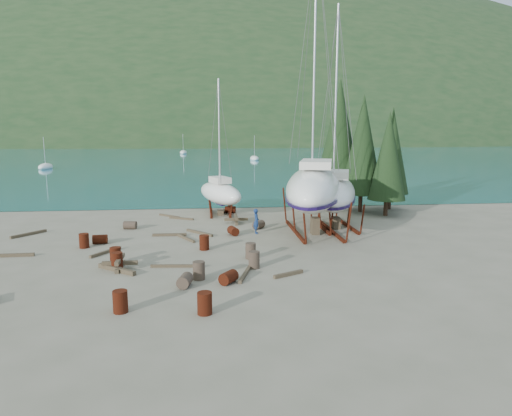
{
  "coord_description": "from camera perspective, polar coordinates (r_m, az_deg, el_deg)",
  "views": [
    {
      "loc": [
        -0.53,
        -25.96,
        7.08
      ],
      "look_at": [
        2.45,
        3.0,
        2.05
      ],
      "focal_mm": 32.0,
      "sensor_mm": 36.0,
      "label": 1
    }
  ],
  "objects": [
    {
      "name": "timber_7",
      "position": [
        22.62,
        4.09,
        -8.24
      ],
      "size": [
        1.61,
        0.96,
        0.17
      ],
      "primitive_type": "cube",
      "rotation": [
        0.0,
        0.0,
        2.05
      ],
      "color": "brown",
      "rests_on": "ground"
    },
    {
      "name": "drum_8",
      "position": [
        29.52,
        -20.7,
        -3.84
      ],
      "size": [
        0.58,
        0.58,
        0.88
      ],
      "primitive_type": "cylinder",
      "color": "#54190E",
      "rests_on": "ground"
    },
    {
      "name": "ground",
      "position": [
        26.91,
        -4.56,
        -5.48
      ],
      "size": [
        600.0,
        600.0,
        0.0
      ],
      "primitive_type": "plane",
      "color": "#6B6654",
      "rests_on": "ground"
    },
    {
      "name": "cypress_near_right",
      "position": [
        40.15,
        13.18,
        7.71
      ],
      "size": [
        3.6,
        3.6,
        10.0
      ],
      "color": "black",
      "rests_on": "ground"
    },
    {
      "name": "drum_11",
      "position": [
        32.94,
        0.34,
        -2.1
      ],
      "size": [
        1.01,
        1.05,
        0.58
      ],
      "primitive_type": "cylinder",
      "rotation": [
        1.57,
        0.0,
        2.46
      ],
      "color": "#2D2823",
      "rests_on": "ground"
    },
    {
      "name": "timber_16",
      "position": [
        24.24,
        -17.02,
        -7.34
      ],
      "size": [
        2.15,
        1.81,
        0.23
      ],
      "primitive_type": "cube",
      "rotation": [
        0.0,
        0.0,
        0.89
      ],
      "color": "brown",
      "rests_on": "ground"
    },
    {
      "name": "timber_9",
      "position": [
        36.85,
        -9.31,
        -1.29
      ],
      "size": [
        1.98,
        1.11,
        0.15
      ],
      "primitive_type": "cube",
      "rotation": [
        0.0,
        0.0,
        1.1
      ],
      "color": "brown",
      "rests_on": "ground"
    },
    {
      "name": "drum_5",
      "position": [
        23.67,
        -0.24,
        -6.49
      ],
      "size": [
        0.58,
        0.58,
        0.88
      ],
      "primitive_type": "cylinder",
      "color": "#2D2823",
      "rests_on": "ground"
    },
    {
      "name": "small_sailboat_shore",
      "position": [
        38.41,
        -4.52,
        1.94
      ],
      "size": [
        4.59,
        7.3,
        11.18
      ],
      "rotation": [
        0.0,
        0.0,
        0.37
      ],
      "color": "white",
      "rests_on": "ground"
    },
    {
      "name": "drum_7",
      "position": [
        18.13,
        -6.43,
        -11.74
      ],
      "size": [
        0.58,
        0.58,
        0.88
      ],
      "primitive_type": "cylinder",
      "color": "#54190E",
      "rests_on": "ground"
    },
    {
      "name": "drum_4",
      "position": [
        39.2,
        -3.23,
        -0.19
      ],
      "size": [
        0.98,
        0.75,
        0.58
      ],
      "primitive_type": "cylinder",
      "rotation": [
        1.57,
        0.0,
        1.36
      ],
      "color": "#54190E",
      "rests_on": "ground"
    },
    {
      "name": "moored_boat_far",
      "position": [
        136.33,
        -9.08,
        6.87
      ],
      "size": [
        2.0,
        5.0,
        6.05
      ],
      "color": "white",
      "rests_on": "ground"
    },
    {
      "name": "timber_10",
      "position": [
        31.57,
        -7.08,
        -3.08
      ],
      "size": [
        1.87,
        2.12,
        0.16
      ],
      "primitive_type": "cube",
      "rotation": [
        0.0,
        0.0,
        0.71
      ],
      "color": "brown",
      "rests_on": "ground"
    },
    {
      "name": "drum_16",
      "position": [
        22.1,
        -7.16,
        -7.76
      ],
      "size": [
        0.58,
        0.58,
        0.88
      ],
      "primitive_type": "cylinder",
      "color": "#2D2823",
      "rests_on": "ground"
    },
    {
      "name": "drum_12",
      "position": [
        21.47,
        -3.45,
        -8.65
      ],
      "size": [
        0.98,
        1.05,
        0.58
      ],
      "primitive_type": "cylinder",
      "rotation": [
        1.57,
        0.0,
        2.53
      ],
      "color": "#54190E",
      "rests_on": "ground"
    },
    {
      "name": "large_sailboat_near",
      "position": [
        31.6,
        7.24,
        2.57
      ],
      "size": [
        6.88,
        12.92,
        19.53
      ],
      "rotation": [
        0.0,
        0.0,
        -0.28
      ],
      "color": "white",
      "rests_on": "ground"
    },
    {
      "name": "far_house_center",
      "position": [
        216.87,
        -11.15,
        8.52
      ],
      "size": [
        6.6,
        5.6,
        5.6
      ],
      "color": "beige",
      "rests_on": "ground"
    },
    {
      "name": "drum_6",
      "position": [
        30.98,
        -2.87,
        -2.87
      ],
      "size": [
        0.81,
        1.01,
        0.58
      ],
      "primitive_type": "cylinder",
      "rotation": [
        1.57,
        0.0,
        0.3
      ],
      "color": "#54190E",
      "rests_on": "ground"
    },
    {
      "name": "cypress_mid_right",
      "position": [
        38.84,
        16.2,
        6.23
      ],
      "size": [
        3.06,
        3.06,
        8.5
      ],
      "color": "black",
      "rests_on": "ground"
    },
    {
      "name": "cypress_back_left",
      "position": [
        41.59,
        10.35,
        9.07
      ],
      "size": [
        4.14,
        4.14,
        11.5
      ],
      "color": "black",
      "rests_on": "ground"
    },
    {
      "name": "drum_17",
      "position": [
        25.35,
        -0.68,
        -5.38
      ],
      "size": [
        0.58,
        0.58,
        0.88
      ],
      "primitive_type": "cylinder",
      "color": "#2D2823",
      "rests_on": "ground"
    },
    {
      "name": "timber_3",
      "position": [
        24.23,
        -9.81,
        -7.15
      ],
      "size": [
        2.77,
        0.41,
        0.15
      ],
      "primitive_type": "cube",
      "rotation": [
        0.0,
        0.0,
        1.48
      ],
      "color": "brown",
      "rests_on": "ground"
    },
    {
      "name": "timber_6",
      "position": [
        39.24,
        -4.09,
        -0.48
      ],
      "size": [
        0.44,
        2.14,
        0.19
      ],
      "primitive_type": "cube",
      "rotation": [
        0.0,
        0.0,
        3.02
      ],
      "color": "brown",
      "rests_on": "ground"
    },
    {
      "name": "timber_pile_fore",
      "position": [
        24.62,
        -16.64,
        -6.61
      ],
      "size": [
        1.8,
        1.8,
        0.6
      ],
      "color": "brown",
      "rests_on": "ground"
    },
    {
      "name": "timber_0",
      "position": [
        38.11,
        -10.79,
        -0.97
      ],
      "size": [
        1.81,
        1.62,
        0.14
      ],
      "primitive_type": "cube",
      "rotation": [
        0.0,
        0.0,
        0.85
      ],
      "color": "brown",
      "rests_on": "ground"
    },
    {
      "name": "far_house_right",
      "position": [
        218.15,
        2.19,
        8.71
      ],
      "size": [
        6.6,
        5.6,
        5.6
      ],
      "color": "beige",
      "rests_on": "ground"
    },
    {
      "name": "worker",
      "position": [
        31.33,
        0.04,
        -1.65
      ],
      "size": [
        0.45,
        0.65,
        1.72
      ],
      "primitive_type": "imported",
      "rotation": [
        0.0,
        0.0,
        1.64
      ],
      "color": "navy",
      "rests_on": "ground"
    },
    {
      "name": "large_sailboat_far",
      "position": [
        33.54,
        9.84,
        1.9
      ],
      "size": [
        5.73,
        10.28,
        15.62
      ],
      "rotation": [
        0.0,
        0.0,
        -0.31
      ],
      "color": "white",
      "rests_on": "ground"
    },
    {
      "name": "timber_pile_aft",
      "position": [
        34.86,
        -2.5,
        -1.42
      ],
      "size": [
        1.8,
        1.8,
        0.6
      ],
      "color": "brown",
      "rests_on": "ground"
    },
    {
      "name": "moored_boat_mid",
      "position": [
        106.69,
        -0.2,
        6.21
      ],
      "size": [
        2.0,
        5.0,
        6.05
      ],
      "color": "white",
      "rests_on": "ground"
    },
    {
      "name": "drum_9",
      "position": [
        34.01,
        -15.46,
        -2.08
      ],
      "size": [
        0.96,
        0.71,
        0.58
      ],
      "primitive_type": "cylinder",
      "rotation": [
        1.57,
        0.0,
        1.42
      ],
      "color": "#2D2823",
      "rests_on": "ground"
    },
    {
      "name": "cypress_far_right",
      "position": [
        42.17,
        16.59,
        6.86
      ],
      "size": [
        3.24,
        3.24,
        9.0
      ],
      "color": "black",
      "rests_on": "ground"
    },
    {
      "name": "drum_13",
      "position": [
        24.54,
        -16.98,
        -6.34
      ],
      "size": [
        0.58,
        0.58,
        0.88
      ],
      "primitive_type": "cylinder",
      "color": "#54190E",
      "rests_on": "ground"
    },
    {
      "name": "timber_12",
      "position": [
        27.86,
        -18.27,
        -5.25
      ],
      "size": [
        1.41,
        2.07,
        0.17
      ],
      "primitive_type": "cube",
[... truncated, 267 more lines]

